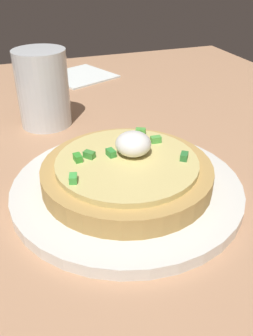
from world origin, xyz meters
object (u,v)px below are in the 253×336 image
Objects in this scene: pizza at (127,170)px; napkin at (80,76)px; cup_near at (43,91)px; plate at (126,187)px.

napkin is (-47.00, 5.43, -2.85)cm from pizza.
cup_near is 26.83cm from napkin.
pizza is 47.40cm from napkin.
plate is 2.34cm from pizza.
pizza is 1.51× the size of napkin.
napkin is (-23.63, 11.38, -5.63)cm from cup_near.
napkin is at bearing 173.42° from pizza.
cup_near reaches higher than pizza.
cup_near is (-23.37, -5.96, 2.79)cm from pizza.
plate is 47.37cm from napkin.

